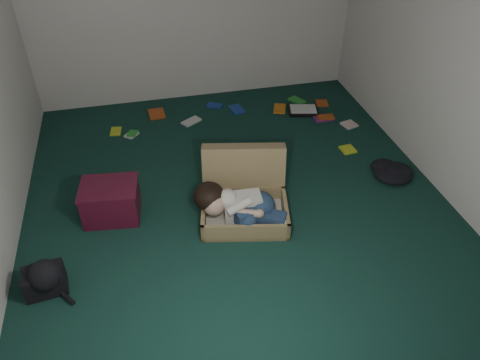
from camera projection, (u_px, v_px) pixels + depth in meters
name	position (u px, v px, depth m)	size (l,w,h in m)	color
floor	(236.00, 199.00, 4.57)	(4.50, 4.50, 0.00)	#12342B
wall_front	(351.00, 293.00, 2.05)	(4.50, 4.50, 0.00)	silver
wall_right	(455.00, 53.00, 4.15)	(4.50, 4.50, 0.00)	silver
suitcase	(244.00, 195.00, 4.35)	(0.92, 0.91, 0.57)	#947E51
person	(239.00, 205.00, 4.17)	(0.81, 0.53, 0.36)	silver
maroon_bin	(111.00, 201.00, 4.28)	(0.56, 0.46, 0.35)	#4D0F22
backpack	(44.00, 280.00, 3.62)	(0.39, 0.31, 0.23)	black
clothing_pile	(393.00, 166.00, 4.90)	(0.43, 0.35, 0.14)	black
paper_tray	(303.00, 110.00, 5.92)	(0.41, 0.35, 0.05)	black
book_scatter	(248.00, 118.00, 5.80)	(2.95, 1.59, 0.02)	#C7DB26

